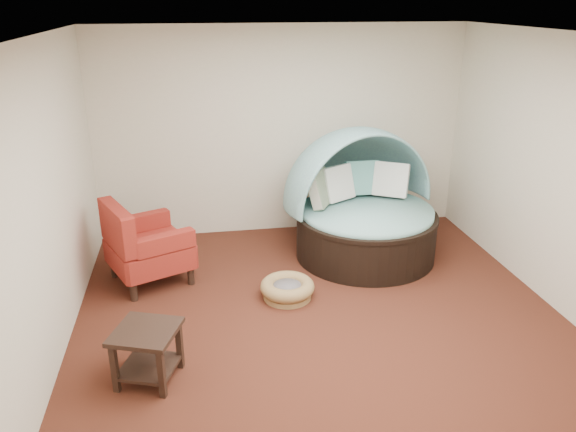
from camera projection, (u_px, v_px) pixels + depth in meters
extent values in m
plane|color=#4E2216|center=(321.00, 319.00, 5.80)|extent=(5.00, 5.00, 0.00)
plane|color=beige|center=(282.00, 132.00, 7.58)|extent=(5.00, 0.00, 5.00)
plane|color=beige|center=(432.00, 339.00, 2.99)|extent=(5.00, 0.00, 5.00)
plane|color=beige|center=(46.00, 206.00, 4.89)|extent=(0.00, 5.00, 5.00)
plane|color=beige|center=(565.00, 177.00, 5.68)|extent=(0.00, 5.00, 5.00)
plane|color=white|center=(329.00, 35.00, 4.78)|extent=(5.00, 5.00, 0.00)
cylinder|color=black|center=(365.00, 236.00, 7.13)|extent=(2.14, 2.14, 0.53)
cylinder|color=black|center=(366.00, 215.00, 7.02)|extent=(2.16, 2.16, 0.05)
cylinder|color=#84B9B1|center=(367.00, 212.00, 7.01)|extent=(2.02, 2.02, 0.12)
cube|color=#355F3B|center=(320.00, 188.00, 6.97)|extent=(0.45, 0.51, 0.47)
cube|color=white|center=(337.00, 183.00, 7.16)|extent=(0.51, 0.44, 0.47)
cube|color=#65B0AB|center=(362.00, 178.00, 7.37)|extent=(0.45, 0.25, 0.47)
cube|color=white|center=(391.00, 180.00, 7.30)|extent=(0.51, 0.44, 0.47)
cylinder|color=olive|center=(287.00, 295.00, 6.20)|extent=(0.61, 0.61, 0.06)
torus|color=olive|center=(287.00, 287.00, 6.16)|extent=(0.69, 0.69, 0.15)
cylinder|color=slate|center=(287.00, 288.00, 6.17)|extent=(0.41, 0.41, 0.09)
cylinder|color=black|center=(134.00, 292.00, 6.12)|extent=(0.10, 0.10, 0.20)
cylinder|color=black|center=(114.00, 269.00, 6.64)|extent=(0.10, 0.10, 0.20)
cylinder|color=black|center=(191.00, 276.00, 6.47)|extent=(0.10, 0.10, 0.20)
cylinder|color=black|center=(168.00, 255.00, 6.99)|extent=(0.10, 0.10, 0.20)
cube|color=maroon|center=(150.00, 253.00, 6.46)|extent=(1.12, 1.12, 0.29)
cube|color=maroon|center=(117.00, 228.00, 6.14)|extent=(0.49, 0.84, 0.50)
cube|color=maroon|center=(165.00, 243.00, 6.12)|extent=(0.67, 0.40, 0.20)
cube|color=maroon|center=(142.00, 222.00, 6.68)|extent=(0.67, 0.40, 0.20)
cube|color=black|center=(145.00, 332.00, 4.72)|extent=(0.66, 0.66, 0.04)
cube|color=black|center=(149.00, 366.00, 4.85)|extent=(0.58, 0.58, 0.03)
cube|color=black|center=(115.00, 368.00, 4.66)|extent=(0.07, 0.07, 0.45)
cube|color=black|center=(136.00, 340.00, 5.03)|extent=(0.07, 0.07, 0.45)
cube|color=black|center=(162.00, 374.00, 4.59)|extent=(0.07, 0.07, 0.45)
cube|color=black|center=(180.00, 345.00, 4.96)|extent=(0.07, 0.07, 0.45)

